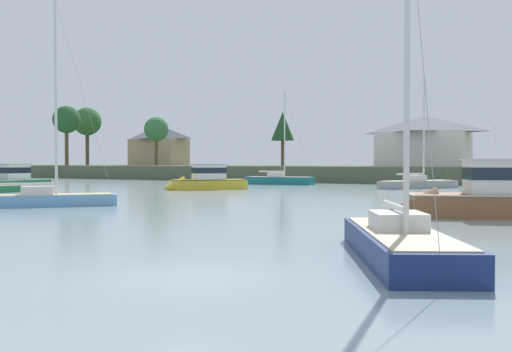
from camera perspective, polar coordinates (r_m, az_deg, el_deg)
The scene contains 16 objects.
ground_plane at distance 13.58m, azimuth -6.45°, elevation -9.82°, with size 475.71×475.71×0.00m, color gray.
sailboat_navy at distance 16.21m, azimuth 14.14°, elevation -7.22°, with size 5.42×7.89×10.15m.
sailboat_skyblue at distance 36.96m, azimuth -20.21°, elevation -2.42°, with size 7.15×7.63×13.02m.
sailboat_grey at distance 60.99m, azimuth 15.77°, elevation -0.95°, with size 6.77×8.70×11.90m.
cruiser_green at distance 56.91m, azimuth -23.27°, elevation -0.81°, with size 3.17×8.05×4.86m.
cruiser_wood at distance 29.75m, azimuth 21.42°, elevation -2.67°, with size 9.98×5.95×5.31m.
cruiser_yellow at distance 56.68m, azimuth -5.33°, elevation -0.70°, with size 7.11×7.87×4.42m.
sailboat_teal at distance 69.40m, azimuth 2.32°, elevation -0.63°, with size 8.51×3.00×11.79m.
mooring_buoy_green at distance 36.68m, azimuth 15.56°, elevation -2.69°, with size 0.48×0.48×0.53m.
mooring_buoy_yellow at distance 76.04m, azimuth -8.56°, elevation -0.61°, with size 0.42×0.42×0.48m.
shore_tree_far_left at distance 120.19m, azimuth -16.39°, elevation 5.16°, with size 5.60×5.60×11.54m.
shore_tree_far_right at distance 101.32m, azimuth -9.85°, elevation 4.56°, with size 4.23×4.23×8.42m.
shore_tree_inland_a at distance 109.30m, azimuth -18.27°, elevation 5.28°, with size 4.91×4.91×10.72m.
shore_tree_center_right at distance 91.29m, azimuth 2.66°, elevation 4.91°, with size 3.68×3.68×8.52m.
cottage_hillside at distance 84.15m, azimuth 16.31°, elevation 3.43°, with size 12.56×9.64×7.06m.
cottage_near_water at distance 114.11m, azimuth -9.62°, elevation 3.11°, with size 11.33×6.62×7.87m.
Camera 1 is at (7.74, -10.84, 2.62)m, focal length 40.37 mm.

